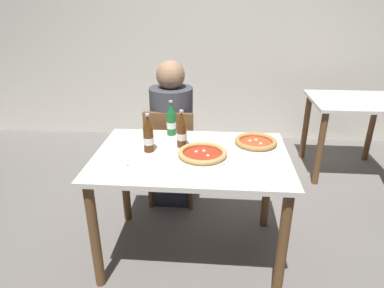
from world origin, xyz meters
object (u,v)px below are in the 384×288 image
Objects in this scene: dining_table_background at (352,116)px; pizza_marinara_far at (256,142)px; chair_behind_table at (171,151)px; beer_bottle_center at (171,121)px; dining_table_main at (191,171)px; diner_seated at (172,138)px; pizza_margherita_near at (202,154)px; beer_bottle_left at (148,136)px; beer_bottle_right at (182,132)px; napkin_with_cutlery at (124,158)px.

pizza_marinara_far is at bearing -132.01° from dining_table_background.
beer_bottle_center is (0.05, -0.29, 0.37)m from chair_behind_table.
dining_table_main is 0.99× the size of diner_seated.
pizza_margherita_near is at bearing 115.40° from chair_behind_table.
beer_bottle_left is at bearing -168.26° from pizza_marinara_far.
beer_bottle_left is (-1.71, -1.29, 0.26)m from dining_table_background.
beer_bottle_right is (-0.07, 0.12, 0.22)m from dining_table_main.
diner_seated is 1.78m from dining_table_background.
dining_table_background is (1.44, 1.32, -0.04)m from dining_table_main.
beer_bottle_left is at bearing 85.92° from chair_behind_table.
dining_table_main is 4.86× the size of beer_bottle_right.
chair_behind_table is at bearing 106.16° from beer_bottle_right.
beer_bottle_center is at bearing 100.92° from chair_behind_table.
diner_seated reaches higher than chair_behind_table.
pizza_marinara_far is 0.49m from beer_bottle_right.
beer_bottle_left is at bearing -143.03° from dining_table_background.
pizza_marinara_far is (0.34, 0.21, 0.00)m from pizza_margherita_near.
diner_seated is 3.72× the size of pizza_margherita_near.
beer_bottle_left is at bearing -95.36° from diner_seated.
chair_behind_table is at bearing -156.72° from dining_table_background.
pizza_marinara_far is 1.20× the size of beer_bottle_left.
diner_seated is 1.51× the size of dining_table_background.
dining_table_main is 0.35m from beer_bottle_left.
beer_bottle_left reaches higher than dining_table_main.
beer_bottle_center is 0.48m from napkin_with_cutlery.
diner_seated reaches higher than dining_table_main.
dining_table_background is at bearing -155.16° from chair_behind_table.
dining_table_background is 1.56m from pizza_marinara_far.
beer_bottle_right reaches higher than dining_table_main.
diner_seated is (0.00, 0.05, 0.10)m from chair_behind_table.
napkin_with_cutlery is (-1.84, -1.41, 0.16)m from dining_table_background.
beer_bottle_left reaches higher than dining_table_background.
napkin_with_cutlery is (-0.19, -0.75, 0.17)m from diner_seated.
beer_bottle_right is at bearing -64.89° from beer_bottle_center.
pizza_margherita_near is at bearing -67.85° from diner_seated.
beer_bottle_right is at bearing 23.76° from beer_bottle_left.
napkin_with_cutlery is (-0.33, -0.21, -0.10)m from beer_bottle_right.
beer_bottle_center is at bearing 117.32° from dining_table_main.
beer_bottle_left is (-0.06, -0.58, 0.37)m from chair_behind_table.
beer_bottle_right is 1.23× the size of napkin_with_cutlery.
beer_bottle_center is 1.23× the size of napkin_with_cutlery.
pizza_marinara_far reaches higher than dining_table_main.
dining_table_main is at bearing 110.87° from chair_behind_table.
beer_bottle_center reaches higher than pizza_margherita_near.
diner_seated reaches higher than napkin_with_cutlery.
diner_seated is at bearing -158.18° from dining_table_background.
dining_table_background is (1.65, 0.66, 0.01)m from diner_seated.
beer_bottle_center is at bearing 165.60° from pizza_marinara_far.
beer_bottle_center is at bearing 60.50° from napkin_with_cutlery.
diner_seated is at bearing -90.62° from chair_behind_table.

